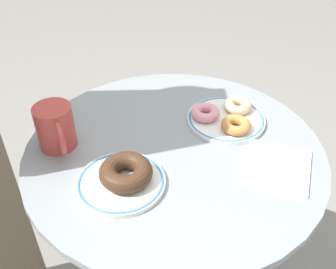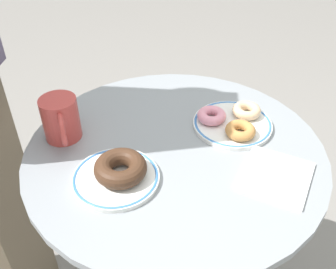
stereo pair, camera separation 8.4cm
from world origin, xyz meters
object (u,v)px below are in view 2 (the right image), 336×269
at_px(cafe_table, 174,219).
at_px(paper_napkin, 276,176).
at_px(coffee_mug, 61,119).
at_px(plate_right, 232,124).
at_px(plate_left, 116,178).
at_px(donut_pink_frosted, 213,116).
at_px(donut_old_fashioned, 240,130).
at_px(donut_chocolate, 121,168).
at_px(donut_glazed, 247,110).

xyz_separation_m(cafe_table, paper_napkin, (0.08, -0.21, 0.25)).
bearing_deg(coffee_mug, plate_right, -40.49).
xyz_separation_m(plate_left, plate_right, (0.32, -0.06, 0.00)).
bearing_deg(cafe_table, plate_left, 172.64).
bearing_deg(cafe_table, paper_napkin, -70.61).
relative_size(cafe_table, plate_right, 3.87).
bearing_deg(paper_napkin, cafe_table, 109.39).
height_order(donut_pink_frosted, donut_old_fashioned, same).
bearing_deg(paper_napkin, donut_old_fashioned, 67.21).
bearing_deg(donut_old_fashioned, donut_chocolate, 160.23).
bearing_deg(paper_napkin, donut_chocolate, 134.30).
bearing_deg(donut_chocolate, plate_left, 149.74).
bearing_deg(coffee_mug, donut_old_fashioned, -47.39).
height_order(plate_left, plate_right, same).
bearing_deg(donut_old_fashioned, donut_pink_frosted, 89.21).
xyz_separation_m(plate_right, donut_pink_frosted, (-0.03, 0.04, 0.02)).
relative_size(plate_left, donut_glazed, 2.56).
bearing_deg(plate_right, plate_left, 168.41).
bearing_deg(plate_left, donut_old_fashioned, -20.16).
relative_size(donut_chocolate, donut_pink_frosted, 1.54).
relative_size(plate_right, paper_napkin, 1.31).
xyz_separation_m(cafe_table, donut_glazed, (0.21, -0.05, 0.27)).
bearing_deg(donut_glazed, donut_pink_frosted, 148.55).
xyz_separation_m(cafe_table, plate_left, (-0.16, 0.02, 0.25)).
xyz_separation_m(cafe_table, plate_right, (0.16, -0.04, 0.25)).
bearing_deg(donut_chocolate, plate_right, -10.92).
relative_size(plate_left, coffee_mug, 1.48).
height_order(donut_chocolate, donut_old_fashioned, donut_chocolate).
height_order(plate_left, donut_chocolate, donut_chocolate).
relative_size(donut_pink_frosted, donut_old_fashioned, 1.00).
bearing_deg(coffee_mug, cafe_table, -55.65).
bearing_deg(donut_pink_frosted, cafe_table, 178.75).
bearing_deg(donut_chocolate, cafe_table, -5.65).
bearing_deg(plate_right, donut_glazed, -5.98).
bearing_deg(donut_pink_frosted, donut_old_fashioned, -90.79).
distance_m(donut_pink_frosted, donut_old_fashioned, 0.08).
bearing_deg(paper_napkin, plate_right, 64.12).
height_order(cafe_table, donut_glazed, donut_glazed).
relative_size(plate_right, donut_old_fashioned, 2.72).
bearing_deg(plate_left, coffee_mug, 87.19).
bearing_deg(cafe_table, plate_right, -15.71).
xyz_separation_m(cafe_table, coffee_mug, (-0.15, 0.22, 0.30)).
distance_m(plate_left, donut_chocolate, 0.03).
bearing_deg(plate_left, plate_right, -11.59).
distance_m(plate_left, plate_right, 0.32).
height_order(donut_glazed, donut_old_fashioned, same).
bearing_deg(donut_old_fashioned, paper_napkin, -112.79).
bearing_deg(donut_chocolate, donut_glazed, -10.25).
bearing_deg(coffee_mug, paper_napkin, -62.59).
bearing_deg(donut_chocolate, coffee_mug, 90.05).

